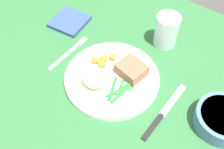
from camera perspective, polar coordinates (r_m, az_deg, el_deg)
name	(u,v)px	position (r cm, az deg, el deg)	size (l,w,h in cm)	color
dining_table	(112,77)	(80.56, -0.07, -0.57)	(120.00, 90.00, 2.00)	#2D6B38
dinner_plate	(112,78)	(78.06, 0.00, -0.81)	(26.96, 26.96, 1.60)	white
meat_portion	(131,70)	(76.94, 4.08, 1.01)	(7.54, 6.58, 3.49)	#936047
mashed_potatoes	(94,79)	(74.46, -3.76, -0.90)	(6.96, 5.98, 4.27)	beige
carrot_slices	(103,61)	(80.55, -1.84, 2.93)	(5.55, 6.63, 1.23)	orange
green_beans	(120,90)	(74.28, 1.62, -3.28)	(6.57, 10.26, 0.87)	#2D8C38
fork	(68,53)	(86.08, -9.12, 4.39)	(1.44, 16.60, 0.40)	silver
knife	(164,113)	(73.88, 10.68, -7.81)	(1.70, 20.50, 0.64)	black
water_glass	(166,33)	(86.89, 11.19, 8.57)	(7.27, 7.27, 10.47)	silver
salad_bowl	(222,119)	(74.26, 21.92, -8.51)	(13.57, 13.57, 4.64)	#4C7299
napkin	(70,21)	(95.81, -8.83, 10.85)	(10.95, 11.03, 1.32)	#334C8C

